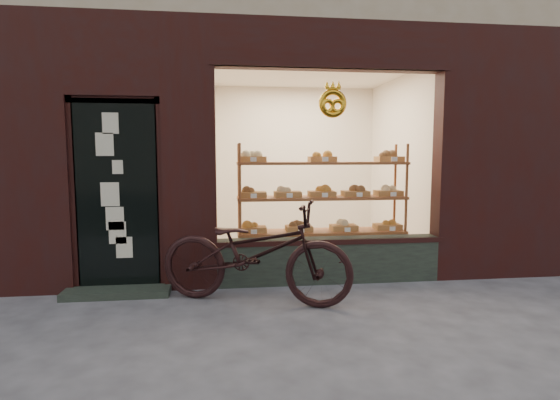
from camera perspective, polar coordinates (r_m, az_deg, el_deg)
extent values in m
plane|color=#44444D|center=(3.47, 7.28, -20.84)|extent=(90.00, 90.00, 0.00)
cube|color=black|center=(5.43, 6.38, -7.80)|extent=(2.70, 0.25, 0.55)
cube|color=black|center=(5.22, -20.47, 0.51)|extent=(0.90, 0.04, 2.15)
cube|color=black|center=(5.27, -20.45, -11.20)|extent=(1.15, 0.35, 0.08)
torus|color=gold|center=(5.20, 6.89, 12.41)|extent=(0.33, 0.07, 0.33)
cube|color=brown|center=(5.88, 5.38, -8.96)|extent=(2.20, 0.45, 0.04)
cube|color=brown|center=(5.77, 5.43, -4.16)|extent=(2.20, 0.45, 0.03)
cube|color=brown|center=(5.71, 5.47, 0.29)|extent=(2.20, 0.45, 0.04)
cube|color=brown|center=(5.69, 5.52, 4.81)|extent=(2.20, 0.45, 0.04)
cylinder|color=brown|center=(5.40, -5.24, -1.63)|extent=(0.04, 0.04, 1.70)
cylinder|color=brown|center=(5.87, 16.13, -1.24)|extent=(0.04, 0.04, 1.70)
cylinder|color=brown|center=(5.79, -5.36, -1.12)|extent=(0.04, 0.04, 1.70)
cylinder|color=brown|center=(6.23, 14.72, -0.79)|extent=(0.04, 0.04, 1.70)
cube|color=#A86839|center=(5.64, -3.55, -3.84)|extent=(0.34, 0.24, 0.07)
sphere|color=#B46F23|center=(5.63, -3.56, -2.99)|extent=(0.11, 0.11, 0.11)
cube|color=white|center=(5.46, -3.43, -4.17)|extent=(0.07, 0.01, 0.05)
cube|color=#A86839|center=(5.71, 2.48, -3.72)|extent=(0.34, 0.24, 0.07)
sphere|color=brown|center=(5.69, 2.49, -2.87)|extent=(0.11, 0.11, 0.11)
cube|color=white|center=(5.53, 2.80, -4.04)|extent=(0.08, 0.01, 0.05)
cube|color=#A86839|center=(5.84, 8.31, -3.56)|extent=(0.34, 0.24, 0.07)
sphere|color=beige|center=(5.82, 8.33, -2.74)|extent=(0.11, 0.11, 0.11)
cube|color=white|center=(5.66, 8.81, -3.86)|extent=(0.07, 0.01, 0.05)
cube|color=#A86839|center=(6.02, 13.84, -3.38)|extent=(0.34, 0.24, 0.07)
sphere|color=#B46F23|center=(6.01, 13.86, -2.58)|extent=(0.11, 0.11, 0.11)
cube|color=white|center=(5.85, 14.48, -3.66)|extent=(0.08, 0.01, 0.05)
cube|color=#A86839|center=(5.58, -3.58, 0.72)|extent=(0.34, 0.24, 0.07)
sphere|color=brown|center=(5.57, -3.59, 1.59)|extent=(0.11, 0.11, 0.11)
cube|color=white|center=(5.40, -3.46, 0.54)|extent=(0.07, 0.01, 0.06)
cube|color=#A86839|center=(5.63, 1.00, 0.77)|extent=(0.34, 0.24, 0.07)
sphere|color=beige|center=(5.62, 1.00, 1.63)|extent=(0.11, 0.11, 0.11)
cube|color=white|center=(5.44, 1.27, 0.59)|extent=(0.07, 0.01, 0.06)
cube|color=#A86839|center=(5.71, 5.48, 0.82)|extent=(0.34, 0.24, 0.07)
sphere|color=#B46F23|center=(5.70, 5.49, 1.67)|extent=(0.11, 0.11, 0.11)
cube|color=white|center=(5.53, 5.89, 0.64)|extent=(0.07, 0.01, 0.06)
cube|color=#A86839|center=(5.82, 9.81, 0.86)|extent=(0.34, 0.24, 0.07)
sphere|color=brown|center=(5.81, 9.82, 1.69)|extent=(0.11, 0.11, 0.11)
cube|color=white|center=(5.65, 10.35, 0.69)|extent=(0.07, 0.01, 0.06)
cube|color=#A86839|center=(5.97, 13.95, 0.89)|extent=(0.34, 0.24, 0.07)
sphere|color=beige|center=(5.96, 13.97, 1.70)|extent=(0.11, 0.11, 0.11)
cube|color=white|center=(5.80, 14.60, 0.73)|extent=(0.08, 0.01, 0.06)
cube|color=#A86839|center=(5.56, -3.61, 5.34)|extent=(0.34, 0.24, 0.07)
sphere|color=beige|center=(5.56, -3.62, 6.22)|extent=(0.11, 0.11, 0.11)
cube|color=white|center=(5.37, -3.49, 5.32)|extent=(0.07, 0.01, 0.06)
cube|color=#A86839|center=(5.68, 5.52, 5.34)|extent=(0.34, 0.24, 0.07)
sphere|color=#B46F23|center=(5.68, 5.53, 6.19)|extent=(0.11, 0.11, 0.11)
cube|color=white|center=(5.50, 5.94, 5.31)|extent=(0.07, 0.01, 0.06)
cube|color=#A86839|center=(5.95, 14.05, 5.21)|extent=(0.34, 0.24, 0.07)
sphere|color=brown|center=(5.95, 14.08, 6.03)|extent=(0.11, 0.11, 0.11)
cube|color=white|center=(5.77, 14.72, 5.18)|extent=(0.08, 0.01, 0.06)
imported|color=black|center=(4.61, -3.29, -6.83)|extent=(2.18, 1.37, 1.08)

